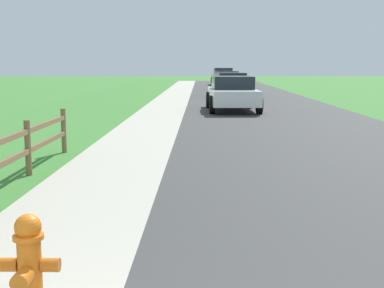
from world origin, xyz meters
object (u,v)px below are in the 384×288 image
(parked_car_black, at_px, (231,84))
(parked_car_beige, at_px, (223,77))
(parked_suv_white, at_px, (232,93))
(fire_hydrant, at_px, (29,269))
(parked_car_red, at_px, (227,80))

(parked_car_black, distance_m, parked_car_beige, 17.44)
(parked_suv_white, height_order, parked_car_beige, parked_car_beige)
(fire_hydrant, height_order, parked_suv_white, parked_suv_white)
(parked_suv_white, bearing_deg, parked_car_black, 87.05)
(parked_car_black, distance_m, parked_car_red, 8.45)
(parked_suv_white, bearing_deg, fire_hydrant, -97.99)
(parked_car_red, bearing_deg, parked_car_black, -91.00)
(fire_hydrant, bearing_deg, parked_car_red, 84.94)
(parked_suv_white, xyz_separation_m, parked_car_red, (0.65, 18.20, -0.01))
(fire_hydrant, height_order, parked_car_black, parked_car_black)
(parked_car_beige, bearing_deg, fire_hydrant, -94.16)
(parked_car_black, xyz_separation_m, parked_car_beige, (0.22, 17.44, 0.07))
(parked_car_red, bearing_deg, parked_car_beige, 89.53)
(parked_car_red, xyz_separation_m, parked_car_beige, (0.07, 8.99, 0.07))
(parked_suv_white, xyz_separation_m, parked_car_black, (0.50, 9.75, -0.01))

